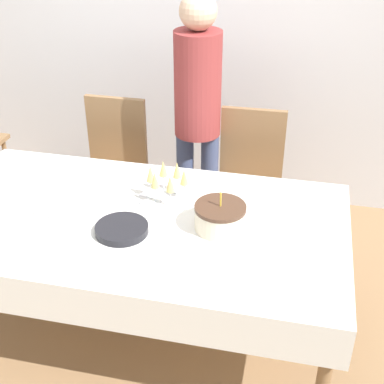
{
  "coord_description": "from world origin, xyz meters",
  "views": [
    {
      "loc": [
        0.73,
        -2.05,
        2.16
      ],
      "look_at": [
        0.25,
        0.1,
        0.84
      ],
      "focal_mm": 50.0,
      "sensor_mm": 36.0,
      "label": 1
    }
  ],
  "objects_px": {
    "dining_chair_far_right": "(249,180)",
    "person_standing": "(198,104)",
    "dining_chair_far_left": "(113,165)",
    "champagne_tray": "(167,184)",
    "birthday_cake": "(220,218)",
    "plate_stack_main": "(122,229)"
  },
  "relations": [
    {
      "from": "dining_chair_far_left",
      "to": "champagne_tray",
      "type": "distance_m",
      "value": 0.91
    },
    {
      "from": "dining_chair_far_right",
      "to": "person_standing",
      "type": "xyz_separation_m",
      "value": [
        -0.34,
        0.03,
        0.46
      ]
    },
    {
      "from": "dining_chair_far_right",
      "to": "plate_stack_main",
      "type": "xyz_separation_m",
      "value": [
        -0.48,
        -1.0,
        0.23
      ]
    },
    {
      "from": "dining_chair_far_left",
      "to": "plate_stack_main",
      "type": "height_order",
      "value": "dining_chair_far_left"
    },
    {
      "from": "birthday_cake",
      "to": "person_standing",
      "type": "distance_m",
      "value": 0.97
    },
    {
      "from": "champagne_tray",
      "to": "person_standing",
      "type": "height_order",
      "value": "person_standing"
    },
    {
      "from": "dining_chair_far_right",
      "to": "birthday_cake",
      "type": "distance_m",
      "value": 0.91
    },
    {
      "from": "person_standing",
      "to": "plate_stack_main",
      "type": "bearing_deg",
      "value": -97.69
    },
    {
      "from": "person_standing",
      "to": "dining_chair_far_right",
      "type": "bearing_deg",
      "value": -5.07
    },
    {
      "from": "dining_chair_far_right",
      "to": "champagne_tray",
      "type": "height_order",
      "value": "dining_chair_far_right"
    },
    {
      "from": "dining_chair_far_left",
      "to": "champagne_tray",
      "type": "height_order",
      "value": "dining_chair_far_left"
    },
    {
      "from": "dining_chair_far_left",
      "to": "champagne_tray",
      "type": "relative_size",
      "value": 3.22
    },
    {
      "from": "person_standing",
      "to": "dining_chair_far_left",
      "type": "bearing_deg",
      "value": -176.94
    },
    {
      "from": "plate_stack_main",
      "to": "person_standing",
      "type": "xyz_separation_m",
      "value": [
        0.14,
        1.03,
        0.23
      ]
    },
    {
      "from": "dining_chair_far_left",
      "to": "person_standing",
      "type": "relative_size",
      "value": 0.58
    },
    {
      "from": "champagne_tray",
      "to": "plate_stack_main",
      "type": "bearing_deg",
      "value": -110.87
    },
    {
      "from": "champagne_tray",
      "to": "person_standing",
      "type": "xyz_separation_m",
      "value": [
        0.01,
        0.69,
        0.16
      ]
    },
    {
      "from": "dining_chair_far_left",
      "to": "dining_chair_far_right",
      "type": "xyz_separation_m",
      "value": [
        0.9,
        -0.0,
        0.0
      ]
    },
    {
      "from": "plate_stack_main",
      "to": "person_standing",
      "type": "distance_m",
      "value": 1.06
    },
    {
      "from": "dining_chair_far_left",
      "to": "dining_chair_far_right",
      "type": "bearing_deg",
      "value": -0.0
    },
    {
      "from": "dining_chair_far_right",
      "to": "person_standing",
      "type": "relative_size",
      "value": 0.58
    },
    {
      "from": "dining_chair_far_left",
      "to": "dining_chair_far_right",
      "type": "distance_m",
      "value": 0.9
    }
  ]
}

